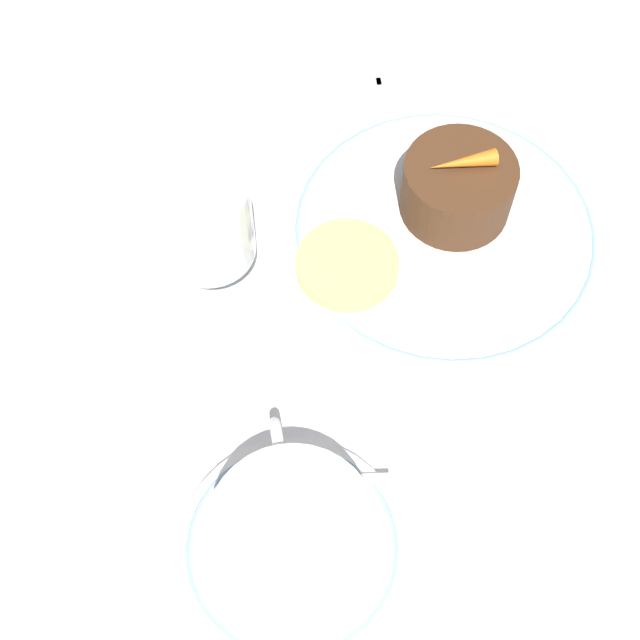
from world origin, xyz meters
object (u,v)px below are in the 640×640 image
object	(u,v)px
coffee_cup	(293,537)
wine_glass	(206,228)
fork	(394,80)
dinner_plate	(444,233)
dessert_cake	(458,188)

from	to	relation	value
coffee_cup	wine_glass	size ratio (longest dim) A/B	1.08
coffee_cup	wine_glass	bearing A→B (deg)	6.84
coffee_cup	fork	bearing A→B (deg)	-21.15
dinner_plate	coffee_cup	size ratio (longest dim) A/B	1.91
fork	dessert_cake	xyz separation A→B (m)	(-0.14, -0.01, 0.03)
dinner_plate	fork	world-z (taller)	dinner_plate
dinner_plate	wine_glass	bearing A→B (deg)	93.64
dinner_plate	dessert_cake	size ratio (longest dim) A/B	2.90
coffee_cup	fork	size ratio (longest dim) A/B	0.74
wine_glass	fork	distance (m)	0.25
coffee_cup	dessert_cake	world-z (taller)	coffee_cup
wine_glass	dessert_cake	bearing A→B (deg)	-80.96
fork	dessert_cake	bearing A→B (deg)	-174.53
dinner_plate	coffee_cup	world-z (taller)	coffee_cup
fork	dinner_plate	bearing A→B (deg)	-179.17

